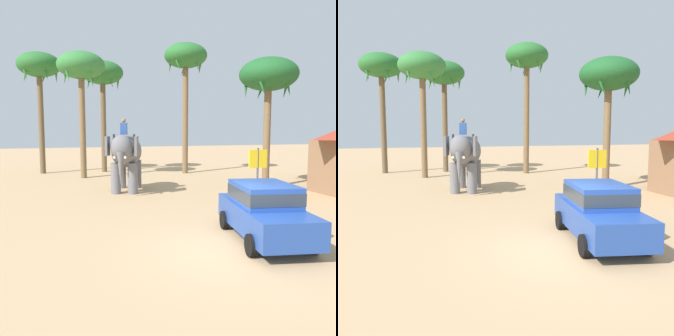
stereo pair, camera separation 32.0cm
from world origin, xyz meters
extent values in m
plane|color=tan|center=(0.00, 0.00, 0.00)|extent=(120.00, 120.00, 0.00)
cube|color=#23479E|center=(1.27, 0.53, 0.68)|extent=(2.50, 4.36, 0.76)
cube|color=#23479E|center=(1.29, 0.62, 1.38)|extent=(1.95, 2.37, 0.64)
cube|color=#2D3842|center=(1.29, 0.62, 1.38)|extent=(1.98, 2.40, 0.35)
cylinder|color=black|center=(1.84, -0.89, 0.30)|extent=(0.30, 0.62, 0.60)
cylinder|color=black|center=(0.18, -0.55, 0.30)|extent=(0.30, 0.62, 0.60)
cylinder|color=black|center=(2.36, 1.60, 0.30)|extent=(0.30, 0.62, 0.60)
cylinder|color=black|center=(0.70, 1.94, 0.30)|extent=(0.30, 0.62, 0.60)
ellipsoid|color=slate|center=(-0.96, 10.16, 2.15)|extent=(2.54, 3.46, 1.70)
cylinder|color=slate|center=(-0.85, 9.13, 0.80)|extent=(0.52, 0.52, 1.60)
cylinder|color=slate|center=(-1.68, 9.43, 0.80)|extent=(0.52, 0.52, 1.60)
cylinder|color=slate|center=(-0.23, 10.89, 0.80)|extent=(0.52, 0.52, 1.60)
cylinder|color=slate|center=(-1.06, 11.18, 0.80)|extent=(0.52, 0.52, 1.60)
ellipsoid|color=slate|center=(-1.50, 8.62, 2.45)|extent=(1.37, 1.31, 1.20)
cube|color=slate|center=(-0.78, 8.48, 2.50)|extent=(0.38, 0.79, 0.96)
cube|color=slate|center=(-2.14, 8.95, 2.50)|extent=(0.38, 0.79, 0.96)
cone|color=slate|center=(-1.65, 8.20, 1.45)|extent=(0.46, 0.46, 1.60)
cone|color=beige|center=(-1.38, 8.16, 1.95)|extent=(0.30, 0.57, 0.21)
cone|color=beige|center=(-1.87, 8.33, 1.95)|extent=(0.30, 0.57, 0.21)
cube|color=#2D519E|center=(-1.24, 9.35, 3.35)|extent=(0.40, 0.34, 0.60)
sphere|color=#8E6647|center=(-1.24, 9.35, 3.77)|extent=(0.22, 0.22, 0.22)
cylinder|color=#333338|center=(-0.75, 9.18, 2.80)|extent=(0.12, 0.12, 0.55)
cylinder|color=#333338|center=(-1.73, 9.52, 2.80)|extent=(0.12, 0.12, 0.55)
cylinder|color=brown|center=(-5.58, 19.65, 3.96)|extent=(0.42, 0.42, 7.93)
ellipsoid|color=#286B2D|center=(-5.58, 19.65, 8.13)|extent=(3.20, 3.20, 1.80)
cone|color=#286B2D|center=(-4.38, 19.65, 7.63)|extent=(0.40, 0.92, 1.64)
cone|color=#286B2D|center=(-5.21, 20.79, 7.63)|extent=(0.91, 0.57, 1.67)
cone|color=#286B2D|center=(-6.55, 20.35, 7.63)|extent=(0.73, 0.83, 1.69)
cone|color=#286B2D|center=(-6.55, 18.94, 7.63)|extent=(0.73, 0.83, 1.69)
cone|color=#286B2D|center=(-5.21, 18.51, 7.63)|extent=(0.91, 0.57, 1.67)
cylinder|color=brown|center=(6.66, 8.47, 3.07)|extent=(0.39, 0.39, 6.13)
ellipsoid|color=#1E5B28|center=(6.66, 8.47, 6.33)|extent=(3.20, 3.20, 1.80)
cone|color=#1E5B28|center=(7.86, 8.47, 5.83)|extent=(0.40, 0.92, 1.64)
cone|color=#1E5B28|center=(7.03, 9.61, 5.83)|extent=(0.91, 0.57, 1.67)
cone|color=#1E5B28|center=(5.69, 9.18, 5.83)|extent=(0.73, 0.83, 1.69)
cone|color=#1E5B28|center=(5.69, 7.77, 5.83)|extent=(0.73, 0.83, 1.69)
cone|color=#1E5B28|center=(7.03, 7.33, 5.83)|extent=(0.91, 0.57, 1.67)
cylinder|color=brown|center=(-2.80, 16.08, 3.71)|extent=(0.41, 0.41, 7.42)
ellipsoid|color=#337A38|center=(-2.80, 16.08, 7.62)|extent=(3.20, 3.20, 1.80)
cone|color=#337A38|center=(-1.60, 16.08, 7.12)|extent=(0.40, 0.92, 1.64)
cone|color=#337A38|center=(-2.43, 17.22, 7.12)|extent=(0.91, 0.57, 1.67)
cone|color=#337A38|center=(-3.77, 16.79, 7.12)|extent=(0.73, 0.83, 1.69)
cone|color=#337A38|center=(-3.77, 15.38, 7.12)|extent=(0.73, 0.83, 1.69)
cone|color=#337A38|center=(-2.43, 14.94, 7.12)|extent=(0.91, 0.57, 1.67)
cylinder|color=brown|center=(4.82, 16.42, 4.31)|extent=(0.42, 0.42, 8.61)
ellipsoid|color=#286B2D|center=(4.82, 16.42, 8.81)|extent=(3.20, 3.20, 1.80)
cone|color=#286B2D|center=(6.02, 16.42, 8.31)|extent=(0.40, 0.92, 1.64)
cone|color=#286B2D|center=(5.19, 17.56, 8.31)|extent=(0.91, 0.57, 1.67)
cone|color=#286B2D|center=(3.85, 17.12, 8.31)|extent=(0.73, 0.83, 1.69)
cone|color=#286B2D|center=(3.85, 15.71, 8.31)|extent=(0.73, 0.83, 1.69)
cone|color=#286B2D|center=(5.19, 15.27, 8.31)|extent=(0.91, 0.57, 1.67)
cylinder|color=brown|center=(-0.96, 19.29, 3.77)|extent=(0.41, 0.41, 7.53)
ellipsoid|color=#286B2D|center=(-0.96, 19.29, 7.73)|extent=(3.20, 3.20, 1.80)
cone|color=#286B2D|center=(0.24, 19.29, 7.23)|extent=(0.40, 0.92, 1.64)
cone|color=#286B2D|center=(-0.59, 20.43, 7.23)|extent=(0.91, 0.57, 1.67)
cone|color=#286B2D|center=(-1.93, 19.99, 7.23)|extent=(0.73, 0.83, 1.69)
cone|color=#286B2D|center=(-1.93, 18.58, 7.23)|extent=(0.73, 0.83, 1.69)
cone|color=#286B2D|center=(-0.59, 18.15, 7.23)|extent=(0.91, 0.57, 1.67)
cylinder|color=#4C4C51|center=(5.04, 6.78, 1.20)|extent=(0.10, 0.10, 2.40)
cube|color=yellow|center=(5.04, 6.78, 1.85)|extent=(1.00, 0.08, 0.90)
camera|label=1|loc=(-4.53, -8.04, 3.26)|focal=36.55mm
camera|label=2|loc=(-4.23, -8.13, 3.26)|focal=36.55mm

